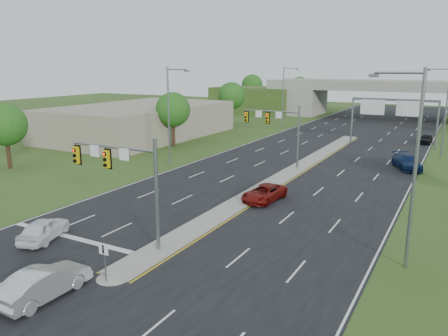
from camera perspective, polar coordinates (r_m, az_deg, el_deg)
name	(u,v)px	position (r m, az deg, el deg)	size (l,w,h in m)	color
ground	(159,251)	(27.45, -8.52, -10.71)	(240.00, 240.00, 0.00)	#334B1B
road	(323,154)	(58.02, 12.81, 1.85)	(24.00, 160.00, 0.02)	black
median	(291,172)	(46.82, 8.69, -0.52)	(2.00, 54.00, 0.16)	gray
median_nose	(113,277)	(24.67, -14.30, -13.60)	(2.00, 2.00, 0.16)	gray
lane_markings	(303,162)	(52.48, 10.31, 0.81)	(23.72, 160.00, 0.01)	gold
signal_mast_near	(125,172)	(27.27, -12.75, -0.57)	(6.62, 0.60, 7.00)	slate
signal_mast_far	(279,125)	(48.54, 7.16, 5.57)	(6.62, 0.60, 7.00)	slate
keep_right_sign	(104,256)	(23.74, -15.38, -11.00)	(0.60, 0.13, 2.20)	slate
sign_gantry	(393,109)	(65.59, 21.16, 7.19)	(11.58, 0.44, 6.67)	slate
overpass	(384,102)	(101.29, 20.14, 8.11)	(80.00, 14.00, 8.10)	gray
lightpole_l_mid	(170,112)	(49.37, -7.06, 7.31)	(2.85, 0.25, 11.00)	slate
lightpole_l_far	(284,94)	(80.31, 7.86, 9.50)	(2.85, 0.25, 11.00)	slate
lightpole_r_near	(412,161)	(25.40, 23.34, 0.86)	(2.85, 0.25, 11.00)	slate
lightpole_r_far	(444,108)	(60.07, 26.84, 7.03)	(2.85, 0.25, 11.00)	slate
tree_l_near	(173,110)	(61.43, -6.68, 7.58)	(4.80, 4.80, 7.60)	#382316
tree_l_mid	(232,96)	(84.77, 0.99, 9.40)	(5.20, 5.20, 8.12)	#382316
tree_l_close	(5,125)	(53.07, -26.67, 5.06)	(4.60, 4.60, 7.17)	#382316
tree_back_a	(252,85)	(125.86, 3.69, 10.74)	(6.00, 6.00, 8.85)	#382316
tree_back_b	(299,87)	(120.60, 9.82, 10.32)	(5.60, 5.60, 8.32)	#382316
commercial_building	(140,121)	(71.73, -10.86, 6.07)	(18.00, 30.00, 5.00)	gray
car_white	(44,229)	(30.90, -22.47, -7.35)	(1.72, 4.26, 1.45)	white
car_silver	(44,283)	(23.55, -22.41, -13.68)	(1.66, 4.75, 1.56)	silver
car_far_a	(264,193)	(36.76, 5.27, -3.26)	(2.22, 4.82, 1.34)	maroon
car_far_b	(407,162)	(52.03, 22.77, 0.74)	(2.14, 5.26, 1.53)	#0C1F4C
car_far_c	(426,139)	(70.44, 24.88, 3.48)	(1.61, 3.99, 1.36)	black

